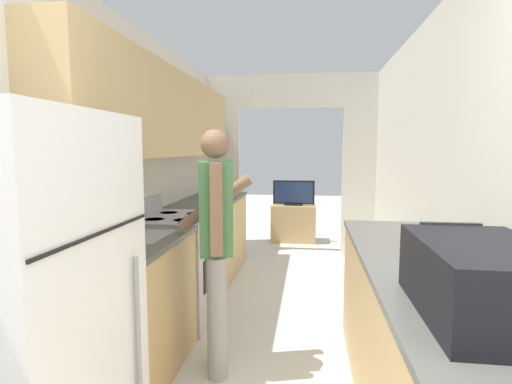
# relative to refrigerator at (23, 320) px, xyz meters

# --- Properties ---
(wall_left) EXTENTS (0.38, 7.24, 2.50)m
(wall_left) POSITION_rel_refrigerator_xyz_m (-0.29, 1.61, 0.67)
(wall_left) COLOR silver
(wall_left) RESTS_ON ground_plane
(wall_right) EXTENTS (0.06, 7.24, 2.50)m
(wall_right) POSITION_rel_refrigerator_xyz_m (2.03, 1.19, 0.44)
(wall_right) COLOR silver
(wall_right) RESTS_ON ground_plane
(wall_far_with_doorway) EXTENTS (2.74, 0.06, 2.50)m
(wall_far_with_doorway) POSITION_rel_refrigerator_xyz_m (0.83, 4.24, 0.61)
(wall_far_with_doorway) COLOR silver
(wall_far_with_doorway) RESTS_ON ground_plane
(counter_left) EXTENTS (0.62, 3.49, 0.91)m
(counter_left) POSITION_rel_refrigerator_xyz_m (-0.04, 2.24, -0.36)
(counter_left) COLOR tan
(counter_left) RESTS_ON ground_plane
(counter_right) EXTENTS (0.62, 2.32, 0.91)m
(counter_right) POSITION_rel_refrigerator_xyz_m (1.70, 0.73, -0.36)
(counter_right) COLOR tan
(counter_right) RESTS_ON ground_plane
(refrigerator) EXTENTS (0.70, 0.82, 1.63)m
(refrigerator) POSITION_rel_refrigerator_xyz_m (0.00, 0.00, 0.00)
(refrigerator) COLOR white
(refrigerator) RESTS_ON ground_plane
(range_oven) EXTENTS (0.66, 0.78, 1.05)m
(range_oven) POSITION_rel_refrigerator_xyz_m (-0.03, 1.90, -0.35)
(range_oven) COLOR #B7B7BC
(range_oven) RESTS_ON ground_plane
(person) EXTENTS (0.52, 0.43, 1.60)m
(person) POSITION_rel_refrigerator_xyz_m (0.51, 1.11, 0.04)
(person) COLOR #9E9E9E
(person) RESTS_ON ground_plane
(suitcase) EXTENTS (0.41, 0.67, 0.27)m
(suitcase) POSITION_rel_refrigerator_xyz_m (1.70, 0.05, 0.22)
(suitcase) COLOR black
(suitcase) RESTS_ON counter_right
(book_stack) EXTENTS (0.24, 0.29, 0.06)m
(book_stack) POSITION_rel_refrigerator_xyz_m (1.75, 0.85, 0.13)
(book_stack) COLOR white
(book_stack) RESTS_ON counter_right
(tv_cabinet) EXTENTS (0.70, 0.42, 0.59)m
(tv_cabinet) POSITION_rel_refrigerator_xyz_m (0.86, 4.98, -0.52)
(tv_cabinet) COLOR tan
(tv_cabinet) RESTS_ON ground_plane
(television) EXTENTS (0.65, 0.16, 0.39)m
(television) POSITION_rel_refrigerator_xyz_m (0.86, 4.94, -0.03)
(television) COLOR black
(television) RESTS_ON tv_cabinet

